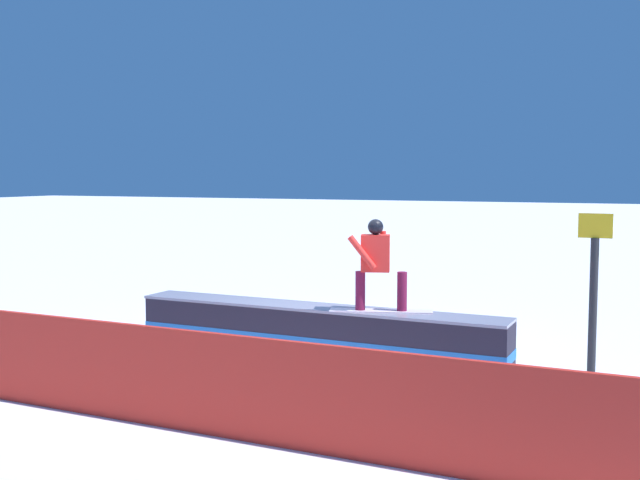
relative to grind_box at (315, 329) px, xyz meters
name	(u,v)px	position (x,y,z in m)	size (l,w,h in m)	color
ground_plane	(315,348)	(0.00, 0.00, -0.29)	(120.00, 120.00, 0.00)	white
grind_box	(315,329)	(0.00, 0.00, 0.00)	(5.78, 0.85, 0.63)	black
snowboarder	(377,262)	(-0.97, 0.05, 1.05)	(1.48, 0.69, 1.31)	silver
safety_fence	(162,377)	(0.00, 3.87, 0.23)	(9.23, 0.06, 1.03)	red
trail_marker	(593,293)	(-3.89, 0.39, 0.83)	(0.40, 0.10, 2.10)	#262628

